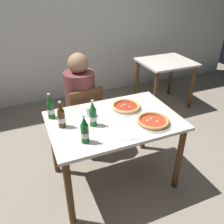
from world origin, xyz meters
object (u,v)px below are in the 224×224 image
(beer_bottle_extra, at_px, (61,116))
(paper_cup, at_px, (90,111))
(chair_behind_table, at_px, (84,115))
(napkin_with_cutlery, at_px, (124,134))
(diner_seated, at_px, (81,106))
(dining_table_main, at_px, (114,129))
(pizza_marinara_far, at_px, (153,121))
(beer_bottle_left, at_px, (85,131))
(beer_bottle_right, at_px, (93,115))
(dining_table_background, at_px, (165,71))
(pizza_margherita_near, at_px, (126,107))
(beer_bottle_center, at_px, (50,108))

(beer_bottle_extra, height_order, paper_cup, beer_bottle_extra)
(chair_behind_table, relative_size, napkin_with_cutlery, 4.47)
(diner_seated, xyz_separation_m, beer_bottle_extra, (-0.33, -0.60, 0.27))
(beer_bottle_extra, distance_m, paper_cup, 0.30)
(dining_table_main, height_order, paper_cup, paper_cup)
(beer_bottle_extra, bearing_deg, pizza_marinara_far, -18.85)
(beer_bottle_left, height_order, paper_cup, beer_bottle_left)
(beer_bottle_right, xyz_separation_m, paper_cup, (0.02, 0.17, -0.06))
(chair_behind_table, relative_size, dining_table_background, 1.06)
(dining_table_background, height_order, napkin_with_cutlery, napkin_with_cutlery)
(napkin_with_cutlery, bearing_deg, dining_table_background, 46.46)
(chair_behind_table, relative_size, beer_bottle_extra, 3.44)
(diner_seated, relative_size, paper_cup, 12.73)
(chair_behind_table, distance_m, beer_bottle_left, 0.94)
(pizza_margherita_near, bearing_deg, dining_table_background, 42.23)
(dining_table_main, height_order, pizza_margherita_near, pizza_margherita_near)
(napkin_with_cutlery, xyz_separation_m, paper_cup, (-0.17, 0.40, 0.04))
(dining_table_main, distance_m, dining_table_background, 1.91)
(beer_bottle_center, height_order, beer_bottle_right, same)
(pizza_margherita_near, relative_size, beer_bottle_left, 1.28)
(beer_bottle_center, xyz_separation_m, beer_bottle_right, (0.32, -0.27, 0.00))
(dining_table_background, relative_size, beer_bottle_extra, 3.24)
(chair_behind_table, height_order, dining_table_background, chair_behind_table)
(pizza_margherita_near, height_order, pizza_marinara_far, same)
(paper_cup, bearing_deg, dining_table_main, -37.64)
(diner_seated, bearing_deg, pizza_marinara_far, -63.43)
(beer_bottle_center, bearing_deg, paper_cup, -17.20)
(beer_bottle_right, height_order, napkin_with_cutlery, beer_bottle_right)
(dining_table_main, height_order, beer_bottle_extra, beer_bottle_extra)
(beer_bottle_center, bearing_deg, pizza_margherita_near, -8.73)
(dining_table_background, height_order, beer_bottle_right, beer_bottle_right)
(dining_table_main, xyz_separation_m, dining_table_background, (1.43, 1.27, -0.04))
(dining_table_main, distance_m, pizza_margherita_near, 0.27)
(pizza_marinara_far, height_order, beer_bottle_center, beer_bottle_center)
(beer_bottle_extra, bearing_deg, dining_table_background, 32.48)
(diner_seated, relative_size, beer_bottle_center, 4.89)
(diner_seated, height_order, beer_bottle_center, diner_seated)
(beer_bottle_extra, bearing_deg, diner_seated, 61.03)
(diner_seated, xyz_separation_m, dining_table_background, (1.57, 0.61, 0.01))
(dining_table_background, height_order, beer_bottle_center, beer_bottle_center)
(pizza_margherita_near, relative_size, pizza_marinara_far, 0.99)
(chair_behind_table, xyz_separation_m, paper_cup, (-0.06, -0.46, 0.32))
(dining_table_background, distance_m, paper_cup, 1.98)
(pizza_marinara_far, distance_m, napkin_with_cutlery, 0.31)
(beer_bottle_center, xyz_separation_m, napkin_with_cutlery, (0.51, -0.50, -0.10))
(chair_behind_table, relative_size, pizza_margherita_near, 2.69)
(beer_bottle_right, relative_size, napkin_with_cutlery, 1.30)
(beer_bottle_center, relative_size, paper_cup, 2.60)
(dining_table_background, relative_size, napkin_with_cutlery, 4.20)
(pizza_margherita_near, xyz_separation_m, beer_bottle_left, (-0.53, -0.37, 0.08))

